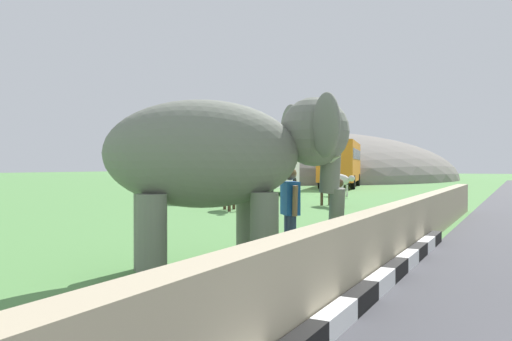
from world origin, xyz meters
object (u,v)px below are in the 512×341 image
object	(u,v)px
cow_far	(339,180)
bus_orange	(341,160)
cow_mid	(232,187)
elephant	(227,156)
cow_near	(331,185)
bus_white	(262,158)
person_handler	(290,209)

from	to	relation	value
cow_far	bus_orange	bearing A→B (deg)	18.14
cow_mid	cow_far	size ratio (longest dim) A/B	0.88
elephant	cow_near	bearing A→B (deg)	12.52
elephant	bus_white	bearing A→B (deg)	25.94
bus_white	bus_orange	bearing A→B (deg)	-1.56
elephant	person_handler	distance (m)	1.58
person_handler	cow_far	size ratio (longest dim) A/B	0.87
person_handler	cow_far	world-z (taller)	person_handler
bus_orange	bus_white	bearing A→B (deg)	178.44
cow_mid	bus_orange	bearing A→B (deg)	7.80
cow_far	bus_white	bearing A→B (deg)	110.43
bus_white	cow_near	world-z (taller)	bus_white
cow_near	cow_far	bearing A→B (deg)	15.85
bus_white	cow_mid	size ratio (longest dim) A/B	5.64
cow_far	person_handler	bearing A→B (deg)	-163.82
elephant	bus_orange	size ratio (longest dim) A/B	0.38
bus_white	bus_orange	xyz separation A→B (m)	(12.64, -0.34, 0.00)
bus_orange	cow_far	xyz separation A→B (m)	(-11.15, -3.65, -1.21)
bus_orange	cow_near	bearing A→B (deg)	-162.71
cow_near	cow_mid	world-z (taller)	same
person_handler	bus_orange	world-z (taller)	bus_orange
person_handler	bus_orange	size ratio (longest dim) A/B	0.16
bus_white	cow_far	xyz separation A→B (m)	(1.49, -4.00, -1.21)
bus_orange	cow_far	world-z (taller)	bus_orange
bus_orange	cow_mid	world-z (taller)	bus_orange
bus_orange	cow_far	distance (m)	11.80
cow_mid	cow_far	bearing A→B (deg)	-4.13
person_handler	bus_orange	distance (m)	30.73
elephant	bus_orange	xyz separation A→B (m)	(30.54, 8.37, 0.26)
cow_mid	cow_far	distance (m)	10.18
person_handler	bus_orange	xyz separation A→B (m)	(29.38, 8.94, 1.16)
elephant	cow_mid	xyz separation A→B (m)	(9.23, 5.45, -0.96)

